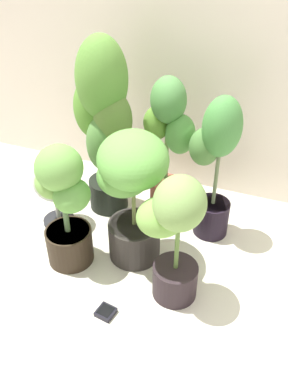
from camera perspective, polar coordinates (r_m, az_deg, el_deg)
ground_plane at (r=2.19m, az=-1.88°, el=-10.05°), size 8.00×8.00×0.00m
mylar_back_wall at (r=2.41m, az=6.16°, el=21.90°), size 3.20×0.01×2.00m
potted_plant_front_right at (r=1.80m, az=4.09°, el=-5.34°), size 0.36×0.31×0.66m
potted_plant_center at (r=1.97m, az=-1.77°, el=0.87°), size 0.47×0.49×0.71m
potted_plant_back_center at (r=2.30m, az=3.36°, el=7.86°), size 0.34×0.28×0.82m
potted_plant_back_right at (r=2.15m, az=9.81°, el=4.26°), size 0.29×0.25×0.82m
potted_plant_back_left at (r=2.26m, az=-5.72°, el=10.49°), size 0.44×0.38×1.04m
potted_plant_front_left at (r=2.02m, az=-11.00°, el=-1.57°), size 0.35×0.27×0.68m
hygrometer_box at (r=1.98m, az=-5.32°, el=-16.21°), size 0.09×0.09×0.03m
floor_fan at (r=2.33m, az=-12.40°, el=1.07°), size 0.23×0.23×0.40m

